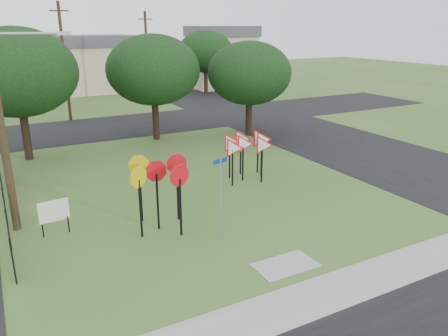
% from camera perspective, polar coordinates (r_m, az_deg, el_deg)
% --- Properties ---
extents(ground, '(140.00, 140.00, 0.00)m').
position_cam_1_polar(ground, '(16.07, 2.94, -8.75)').
color(ground, '#345921').
extents(sidewalk, '(30.00, 1.60, 0.02)m').
position_cam_1_polar(sidewalk, '(13.16, 12.80, -15.82)').
color(sidewalk, gray).
rests_on(sidewalk, ground).
extents(planting_strip, '(30.00, 0.80, 0.02)m').
position_cam_1_polar(planting_strip, '(12.46, 16.56, -18.32)').
color(planting_strip, '#345921').
rests_on(planting_strip, ground).
extents(street_right, '(8.00, 50.00, 0.02)m').
position_cam_1_polar(street_right, '(30.44, 12.64, 3.91)').
color(street_right, black).
rests_on(street_right, ground).
extents(street_far, '(60.00, 8.00, 0.02)m').
position_cam_1_polar(street_far, '(33.87, -14.88, 5.17)').
color(street_far, black).
rests_on(street_far, ground).
extents(curb_pad, '(2.00, 1.20, 0.02)m').
position_cam_1_polar(curb_pad, '(14.33, 8.02, -12.47)').
color(curb_pad, gray).
rests_on(curb_pad, ground).
extents(street_name_sign, '(0.60, 0.19, 3.00)m').
position_cam_1_polar(street_name_sign, '(15.08, -0.47, -3.42)').
color(street_name_sign, '#9C9FA5').
rests_on(street_name_sign, ground).
extents(stop_sign_cluster, '(2.52, 2.02, 2.69)m').
position_cam_1_polar(stop_sign_cluster, '(16.01, -8.57, -1.34)').
color(stop_sign_cluster, black).
rests_on(stop_sign_cluster, ground).
extents(yield_sign_cluster, '(3.07, 2.10, 2.38)m').
position_cam_1_polar(yield_sign_cluster, '(21.29, 3.04, 3.11)').
color(yield_sign_cluster, black).
rests_on(yield_sign_cluster, ground).
extents(info_board, '(1.06, 0.15, 1.33)m').
position_cam_1_polar(info_board, '(16.86, -21.34, -5.38)').
color(info_board, black).
rests_on(info_board, ground).
extents(far_pole_a, '(1.40, 0.24, 9.00)m').
position_cam_1_polar(far_pole_a, '(36.73, -20.12, 12.92)').
color(far_pole_a, '#3D2E1C').
rests_on(far_pole_a, ground).
extents(far_pole_b, '(1.40, 0.24, 8.50)m').
position_cam_1_polar(far_pole_b, '(42.52, -10.00, 13.95)').
color(far_pole_b, '#3D2E1C').
rests_on(far_pole_b, ground).
extents(fence_run, '(0.05, 11.55, 1.50)m').
position_cam_1_polar(fence_run, '(19.57, -26.89, -3.24)').
color(fence_run, black).
rests_on(fence_run, ground).
extents(house_mid, '(8.40, 8.40, 6.20)m').
position_cam_1_polar(house_mid, '(53.63, -16.24, 13.05)').
color(house_mid, beige).
rests_on(house_mid, ground).
extents(house_right, '(8.30, 8.30, 7.20)m').
position_cam_1_polar(house_right, '(54.67, -0.42, 14.35)').
color(house_right, beige).
rests_on(house_right, ground).
extents(tree_near_left, '(6.40, 6.40, 7.27)m').
position_cam_1_polar(tree_near_left, '(26.37, -25.41, 11.20)').
color(tree_near_left, black).
rests_on(tree_near_left, ground).
extents(tree_near_mid, '(6.00, 6.00, 6.80)m').
position_cam_1_polar(tree_near_mid, '(28.96, -9.22, 12.52)').
color(tree_near_mid, black).
rests_on(tree_near_mid, ground).
extents(tree_near_right, '(5.60, 5.60, 6.33)m').
position_cam_1_polar(tree_near_right, '(29.76, 3.35, 12.25)').
color(tree_near_right, black).
rests_on(tree_near_right, ground).
extents(tree_far_right, '(6.00, 6.00, 6.80)m').
position_cam_1_polar(tree_far_right, '(49.24, -2.43, 14.96)').
color(tree_far_right, black).
rests_on(tree_far_right, ground).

